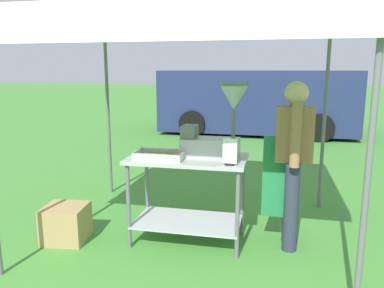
% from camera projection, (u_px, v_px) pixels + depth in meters
% --- Properties ---
extents(ground_plane, '(70.00, 70.00, 0.00)m').
position_uv_depth(ground_plane, '(240.00, 147.00, 8.49)').
color(ground_plane, '#478E38').
extents(stall_canopy, '(3.02, 2.46, 2.17)m').
position_uv_depth(stall_canopy, '(190.00, 28.00, 3.53)').
color(stall_canopy, slate).
rests_on(stall_canopy, ground).
extents(donut_cart, '(1.14, 0.65, 0.87)m').
position_uv_depth(donut_cart, '(188.00, 182.00, 3.72)').
color(donut_cart, '#B7B7BC').
rests_on(donut_cart, ground).
extents(donut_tray, '(0.47, 0.28, 0.07)m').
position_uv_depth(donut_tray, '(160.00, 156.00, 3.60)').
color(donut_tray, '#B7B7BC').
rests_on(donut_tray, donut_cart).
extents(donut_fryer, '(0.64, 0.28, 0.72)m').
position_uv_depth(donut_fryer, '(217.00, 128.00, 3.63)').
color(donut_fryer, '#B7B7BC').
rests_on(donut_fryer, donut_cart).
extents(menu_sign, '(0.13, 0.05, 0.24)m').
position_uv_depth(menu_sign, '(230.00, 154.00, 3.33)').
color(menu_sign, black).
rests_on(menu_sign, donut_cart).
extents(vendor, '(0.45, 0.53, 1.61)m').
position_uv_depth(vendor, '(293.00, 156.00, 3.56)').
color(vendor, '#2D3347').
rests_on(vendor, ground).
extents(supply_crate, '(0.45, 0.43, 0.37)m').
position_uv_depth(supply_crate, '(66.00, 223.00, 3.81)').
color(supply_crate, tan).
rests_on(supply_crate, ground).
extents(van_navy, '(5.13, 2.19, 1.69)m').
position_uv_depth(van_navy, '(257.00, 101.00, 10.19)').
color(van_navy, navy).
rests_on(van_navy, ground).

